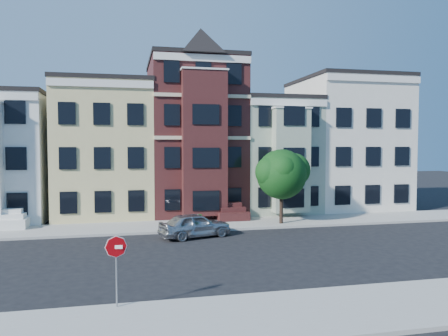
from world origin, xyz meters
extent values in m
plane|color=black|center=(0.00, 0.00, 0.00)|extent=(120.00, 120.00, 0.00)
cube|color=#9E9B93|center=(0.00, 8.00, 0.07)|extent=(60.00, 4.00, 0.15)
cube|color=#9E9B93|center=(0.00, -8.00, 0.07)|extent=(60.00, 4.00, 0.15)
cube|color=#D6C785|center=(-7.00, 14.50, 5.00)|extent=(7.00, 9.00, 10.00)
cube|color=#3E1918|center=(0.00, 14.50, 6.00)|extent=(7.00, 9.00, 12.00)
cube|color=#98A68F|center=(6.50, 14.50, 4.50)|extent=(6.00, 9.00, 9.00)
cube|color=silver|center=(13.50, 14.50, 5.50)|extent=(8.00, 9.00, 11.00)
imported|color=#AEB0B5|center=(-1.47, 4.58, 0.73)|extent=(4.62, 2.89, 1.47)
cube|color=#184F18|center=(-0.90, 6.66, 0.58)|extent=(0.40, 0.35, 0.86)
camera|label=1|loc=(-5.40, -20.85, 5.47)|focal=35.00mm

